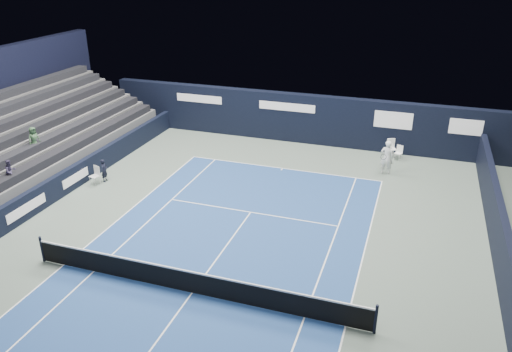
{
  "coord_description": "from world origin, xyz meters",
  "views": [
    {
      "loc": [
        6.8,
        -13.03,
        11.11
      ],
      "look_at": [
        -0.17,
        7.68,
        1.3
      ],
      "focal_mm": 35.0,
      "sensor_mm": 36.0,
      "label": 1
    }
  ],
  "objects": [
    {
      "name": "ground",
      "position": [
        0.0,
        2.0,
        0.0
      ],
      "size": [
        48.0,
        48.0,
        0.0
      ],
      "primitive_type": "plane",
      "color": "#526158",
      "rests_on": "ground"
    },
    {
      "name": "court_surface",
      "position": [
        0.0,
        0.0,
        0.0
      ],
      "size": [
        10.97,
        23.77,
        0.01
      ],
      "primitive_type": "cube",
      "color": "navy",
      "rests_on": "ground"
    },
    {
      "name": "enclosure_wall_right",
      "position": [
        10.5,
        6.0,
        0.9
      ],
      "size": [
        0.3,
        22.0,
        1.8
      ],
      "primitive_type": "cube",
      "color": "black",
      "rests_on": "ground"
    },
    {
      "name": "folding_chair_back_a",
      "position": [
        5.56,
        15.77,
        0.72
      ],
      "size": [
        0.63,
        0.65,
        1.08
      ],
      "rotation": [
        0.0,
        0.0,
        0.43
      ],
      "color": "white",
      "rests_on": "ground"
    },
    {
      "name": "folding_chair_back_b",
      "position": [
        6.06,
        15.35,
        0.49
      ],
      "size": [
        0.49,
        0.48,
        0.87
      ],
      "rotation": [
        0.0,
        0.0,
        -0.38
      ],
      "color": "white",
      "rests_on": "ground"
    },
    {
      "name": "line_judge_chair",
      "position": [
        -8.71,
        6.81,
        0.56
      ],
      "size": [
        0.54,
        0.53,
        0.99
      ],
      "rotation": [
        0.0,
        0.0,
        -0.28
      ],
      "color": "silver",
      "rests_on": "ground"
    },
    {
      "name": "line_judge",
      "position": [
        -8.47,
        7.25,
        0.62
      ],
      "size": [
        0.35,
        0.48,
        1.23
      ],
      "primitive_type": "imported",
      "rotation": [
        0.0,
        0.0,
        1.69
      ],
      "color": "black",
      "rests_on": "ground"
    },
    {
      "name": "court_markings",
      "position": [
        0.0,
        0.0,
        0.01
      ],
      "size": [
        11.03,
        23.83,
        0.0
      ],
      "color": "white",
      "rests_on": "court_surface"
    },
    {
      "name": "tennis_net",
      "position": [
        0.0,
        0.0,
        0.51
      ],
      "size": [
        12.9,
        0.1,
        1.1
      ],
      "color": "black",
      "rests_on": "ground"
    },
    {
      "name": "back_sponsor_wall",
      "position": [
        0.01,
        16.5,
        1.55
      ],
      "size": [
        26.0,
        0.63,
        3.1
      ],
      "color": "black",
      "rests_on": "ground"
    },
    {
      "name": "side_barrier_left",
      "position": [
        -9.5,
        5.97,
        0.6
      ],
      "size": [
        0.33,
        22.0,
        1.2
      ],
      "color": "black",
      "rests_on": "ground"
    },
    {
      "name": "spectator_stand",
      "position": [
        -13.27,
        6.98,
        1.96
      ],
      "size": [
        6.0,
        18.0,
        6.4
      ],
      "color": "#47484A",
      "rests_on": "ground"
    },
    {
      "name": "tennis_player",
      "position": [
        5.53,
        13.07,
        0.95
      ],
      "size": [
        0.7,
        0.85,
        1.9
      ],
      "color": "white",
      "rests_on": "ground"
    }
  ]
}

